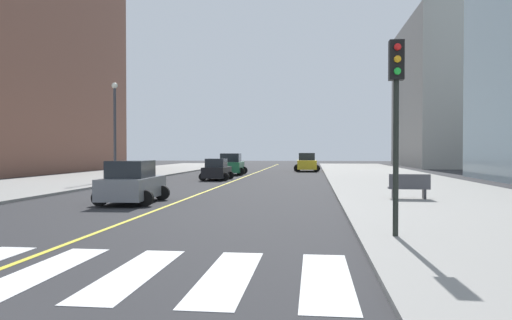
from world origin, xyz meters
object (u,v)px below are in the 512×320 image
at_px(car_gray_second, 132,183).
at_px(street_lamp, 115,123).
at_px(traffic_light_near_corner, 396,99).
at_px(car_yellow_third, 307,163).
at_px(park_bench, 409,187).
at_px(car_green_nearest, 231,165).
at_px(car_black_fourth, 217,170).

relative_size(car_gray_second, street_lamp, 0.60).
bearing_deg(traffic_light_near_corner, street_lamp, -52.36).
bearing_deg(traffic_light_near_corner, car_yellow_third, -86.26).
bearing_deg(traffic_light_near_corner, car_gray_second, -38.64).
bearing_deg(traffic_light_near_corner, park_bench, -102.73).
distance_m(park_bench, street_lamp, 22.33).
height_order(traffic_light_near_corner, park_bench, traffic_light_near_corner).
distance_m(car_green_nearest, car_black_fourth, 8.35).
relative_size(car_green_nearest, car_gray_second, 1.10).
relative_size(car_gray_second, car_yellow_third, 0.90).
bearing_deg(car_gray_second, street_lamp, 113.47).
bearing_deg(car_yellow_third, traffic_light_near_corner, 91.93).
bearing_deg(street_lamp, car_gray_second, -64.14).
bearing_deg(car_green_nearest, car_black_fourth, -90.49).
distance_m(car_green_nearest, car_yellow_third, 11.60).
bearing_deg(car_gray_second, traffic_light_near_corner, -41.03).
bearing_deg(car_green_nearest, car_yellow_third, 49.49).
xyz_separation_m(car_green_nearest, car_yellow_third, (7.18, 9.11, 0.01)).
xyz_separation_m(car_black_fourth, street_lamp, (-6.82, -3.91, 3.60)).
distance_m(car_yellow_third, street_lamp, 25.63).
distance_m(car_gray_second, street_lamp, 15.31).
relative_size(car_yellow_third, traffic_light_near_corner, 0.96).
bearing_deg(car_green_nearest, traffic_light_near_corner, -75.80).
height_order(park_bench, street_lamp, street_lamp).
bearing_deg(park_bench, car_green_nearest, 28.96).
relative_size(car_gray_second, traffic_light_near_corner, 0.87).
xyz_separation_m(car_gray_second, street_lamp, (-6.50, 13.41, 3.52)).
height_order(car_black_fourth, park_bench, car_black_fourth).
distance_m(car_gray_second, traffic_light_near_corner, 13.12).
relative_size(traffic_light_near_corner, street_lamp, 0.69).
height_order(car_green_nearest, park_bench, car_green_nearest).
xyz_separation_m(car_green_nearest, street_lamp, (-6.55, -12.26, 3.42)).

